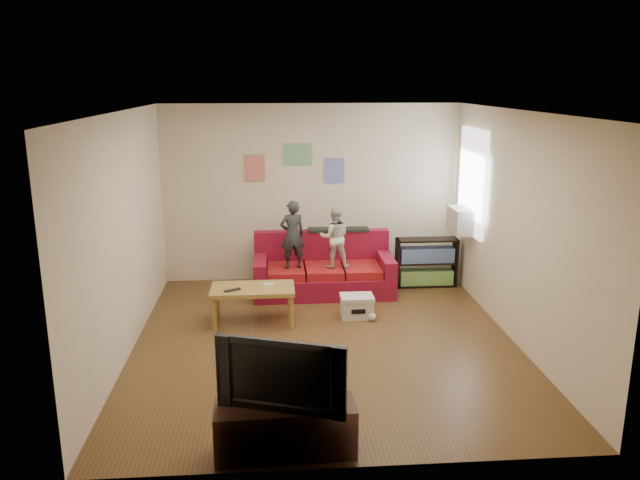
{
  "coord_description": "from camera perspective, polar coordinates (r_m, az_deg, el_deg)",
  "views": [
    {
      "loc": [
        -0.6,
        -6.88,
        3.02
      ],
      "look_at": [
        0.0,
        0.8,
        1.05
      ],
      "focal_mm": 35.0,
      "sensor_mm": 36.0,
      "label": 1
    }
  ],
  "objects": [
    {
      "name": "file_box",
      "position": [
        8.24,
        3.39,
        -6.05
      ],
      "size": [
        0.43,
        0.33,
        0.3
      ],
      "color": "silver",
      "rests_on": "ground"
    },
    {
      "name": "ac_unit",
      "position": [
        9.15,
        12.81,
        1.75
      ],
      "size": [
        0.28,
        0.55,
        0.35
      ],
      "primitive_type": "cube",
      "color": "#B7B2A3",
      "rests_on": "window"
    },
    {
      "name": "artwork_center",
      "position": [
        9.43,
        -2.02,
        7.83
      ],
      "size": [
        0.42,
        0.01,
        0.32
      ],
      "primitive_type": "cube",
      "color": "#72B27F",
      "rests_on": "room_shell"
    },
    {
      "name": "tv_stand",
      "position": [
        5.41,
        -3.19,
        -16.88
      ],
      "size": [
        1.18,
        0.43,
        0.44
      ],
      "primitive_type": "cube",
      "rotation": [
        0.0,
        0.0,
        0.04
      ],
      "color": "#41231B",
      "rests_on": "ground"
    },
    {
      "name": "tissue",
      "position": [
        8.16,
        4.8,
        -7.03
      ],
      "size": [
        0.12,
        0.12,
        0.11
      ],
      "primitive_type": "sphere",
      "rotation": [
        0.0,
        0.0,
        -0.19
      ],
      "color": "silver",
      "rests_on": "ground"
    },
    {
      "name": "window",
      "position": [
        9.08,
        13.73,
        5.21
      ],
      "size": [
        0.04,
        1.08,
        1.48
      ],
      "primitive_type": "cube",
      "color": "white",
      "rests_on": "room_shell"
    },
    {
      "name": "television",
      "position": [
        5.16,
        -3.27,
        -11.86
      ],
      "size": [
        1.06,
        0.47,
        0.62
      ],
      "primitive_type": "imported",
      "rotation": [
        0.0,
        0.0,
        -0.32
      ],
      "color": "black",
      "rests_on": "tv_stand"
    },
    {
      "name": "remote",
      "position": [
        7.88,
        -8.03,
        -4.55
      ],
      "size": [
        0.21,
        0.15,
        0.02
      ],
      "primitive_type": "cube",
      "rotation": [
        0.0,
        0.0,
        0.52
      ],
      "color": "black",
      "rests_on": "coffee_table"
    },
    {
      "name": "sofa",
      "position": [
        9.15,
        0.3,
        -2.95
      ],
      "size": [
        2.01,
        0.93,
        0.88
      ],
      "color": "maroon",
      "rests_on": "ground"
    },
    {
      "name": "child_a",
      "position": [
        8.8,
        -2.54,
        0.48
      ],
      "size": [
        0.4,
        0.31,
        0.98
      ],
      "primitive_type": "imported",
      "rotation": [
        0.0,
        0.0,
        3.37
      ],
      "color": "#262A2D",
      "rests_on": "sofa"
    },
    {
      "name": "coffee_table",
      "position": [
        8.0,
        -6.17,
        -4.78
      ],
      "size": [
        1.06,
        0.58,
        0.48
      ],
      "color": "#A5823C",
      "rests_on": "ground"
    },
    {
      "name": "bookshelf",
      "position": [
        9.55,
        9.68,
        -2.25
      ],
      "size": [
        0.91,
        0.27,
        0.73
      ],
      "color": "black",
      "rests_on": "ground"
    },
    {
      "name": "artwork_right",
      "position": [
        9.5,
        1.33,
        6.37
      ],
      "size": [
        0.3,
        0.01,
        0.38
      ],
      "primitive_type": "cube",
      "color": "#727FCC",
      "rests_on": "room_shell"
    },
    {
      "name": "child_b",
      "position": [
        8.85,
        1.35,
        0.25
      ],
      "size": [
        0.43,
        0.34,
        0.88
      ],
      "primitive_type": "imported",
      "rotation": [
        0.0,
        0.0,
        3.13
      ],
      "color": "beige",
      "rests_on": "sofa"
    },
    {
      "name": "artwork_left",
      "position": [
        9.45,
        -5.98,
        6.56
      ],
      "size": [
        0.3,
        0.01,
        0.4
      ],
      "primitive_type": "cube",
      "color": "#D87266",
      "rests_on": "room_shell"
    },
    {
      "name": "room_shell",
      "position": [
        7.1,
        0.5,
        0.75
      ],
      "size": [
        4.52,
        5.02,
        2.72
      ],
      "color": "brown",
      "rests_on": "ground"
    },
    {
      "name": "game_controller",
      "position": [
        8.02,
        -4.74,
        -4.08
      ],
      "size": [
        0.15,
        0.07,
        0.03
      ],
      "primitive_type": "cube",
      "rotation": [
        0.0,
        0.0,
        0.22
      ],
      "color": "white",
      "rests_on": "coffee_table"
    }
  ]
}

